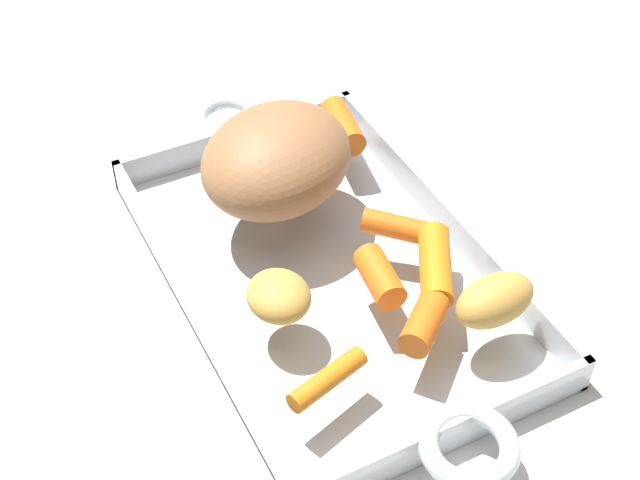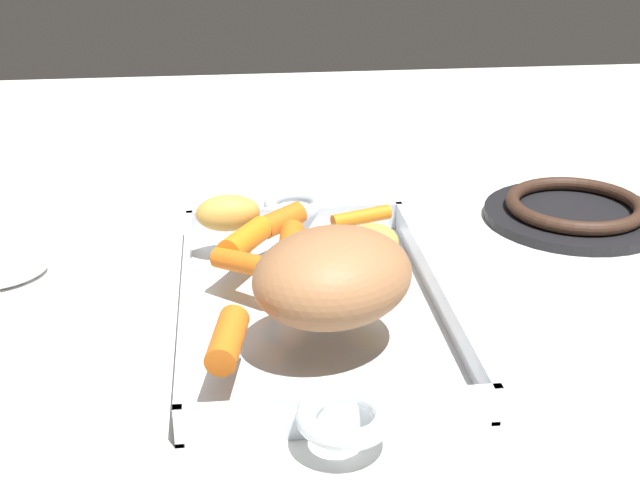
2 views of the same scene
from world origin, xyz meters
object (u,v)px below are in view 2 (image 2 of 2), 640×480
at_px(roasting_dish, 313,304).
at_px(potato_halved, 228,213).
at_px(baby_carrot_short, 282,220).
at_px(baby_carrot_long, 228,339).
at_px(baby_carrot_northeast, 246,239).
at_px(potato_corner, 374,241).
at_px(baby_carrot_northwest, 292,242).
at_px(pork_roast, 333,277).
at_px(baby_carrot_southwest, 361,217).
at_px(baby_carrot_center_right, 246,263).
at_px(stove_burner_rear, 575,211).

bearing_deg(roasting_dish, potato_halved, -148.59).
xyz_separation_m(baby_carrot_short, baby_carrot_long, (0.22, -0.06, 0.00)).
bearing_deg(potato_halved, baby_carrot_northeast, 16.21).
bearing_deg(potato_corner, baby_carrot_northwest, -100.39).
relative_size(pork_roast, baby_carrot_southwest, 2.13).
bearing_deg(baby_carrot_long, baby_carrot_center_right, 172.37).
height_order(baby_carrot_northwest, baby_carrot_southwest, baby_carrot_northwest).
distance_m(baby_carrot_long, stove_burner_rear, 0.48).
distance_m(baby_carrot_short, potato_corner, 0.10).
relative_size(pork_roast, stove_burner_rear, 0.66).
relative_size(baby_carrot_southwest, potato_halved, 0.98).
distance_m(baby_carrot_center_right, baby_carrot_southwest, 0.15).
relative_size(baby_carrot_short, baby_carrot_long, 0.78).
distance_m(baby_carrot_short, baby_carrot_long, 0.23).
height_order(baby_carrot_center_right, stove_burner_rear, baby_carrot_center_right).
bearing_deg(baby_carrot_southwest, stove_burner_rear, 104.53).
height_order(baby_carrot_northeast, stove_burner_rear, baby_carrot_northeast).
distance_m(baby_carrot_short, baby_carrot_center_right, 0.10).
relative_size(baby_carrot_northeast, baby_carrot_center_right, 1.03).
bearing_deg(baby_carrot_long, roasting_dish, 147.05).
height_order(roasting_dish, potato_halved, potato_halved).
relative_size(baby_carrot_northwest, potato_halved, 0.77).
relative_size(roasting_dish, baby_carrot_long, 7.47).
distance_m(baby_carrot_northwest, baby_carrot_short, 0.05).
bearing_deg(roasting_dish, baby_carrot_long, -32.95).
bearing_deg(baby_carrot_short, baby_carrot_southwest, 96.63).
bearing_deg(potato_halved, potato_corner, 60.23).
relative_size(potato_corner, potato_halved, 0.80).
distance_m(pork_roast, baby_carrot_long, 0.10).
xyz_separation_m(pork_roast, baby_carrot_northwest, (-0.13, -0.02, -0.02)).
xyz_separation_m(pork_roast, baby_carrot_center_right, (-0.09, -0.06, -0.03)).
relative_size(baby_carrot_northwest, potato_corner, 0.97).
distance_m(roasting_dish, potato_corner, 0.08).
bearing_deg(baby_carrot_northeast, baby_carrot_center_right, -2.29).
bearing_deg(baby_carrot_center_right, pork_roast, 35.93).
bearing_deg(potato_corner, baby_carrot_center_right, -78.63).
bearing_deg(baby_carrot_center_right, baby_carrot_long, -7.63).
distance_m(baby_carrot_center_right, stove_burner_rear, 0.40).
bearing_deg(stove_burner_rear, baby_carrot_northwest, -68.67).
height_order(pork_roast, baby_carrot_northwest, pork_roast).
xyz_separation_m(roasting_dish, baby_carrot_northwest, (-0.05, -0.01, 0.04)).
bearing_deg(pork_roast, baby_carrot_center_right, -144.07).
distance_m(baby_carrot_southwest, potato_halved, 0.13).
xyz_separation_m(pork_roast, stove_burner_rear, (-0.25, 0.30, -0.06)).
height_order(baby_carrot_center_right, potato_halved, potato_halved).
bearing_deg(potato_corner, baby_carrot_short, -129.82).
relative_size(baby_carrot_short, potato_halved, 0.76).
distance_m(baby_carrot_short, baby_carrot_southwest, 0.08).
height_order(baby_carrot_northeast, baby_carrot_short, same).
bearing_deg(stove_burner_rear, baby_carrot_southwest, -75.47).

